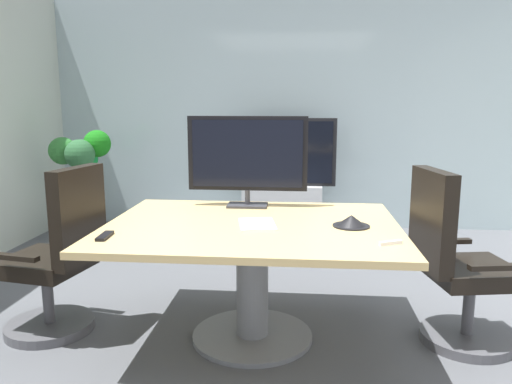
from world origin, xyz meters
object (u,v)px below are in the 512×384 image
object	(u,v)px
conference_table	(252,252)
potted_plant	(82,172)
office_chair_left	(58,265)
tv_monitor	(247,156)
remote_control	(105,236)
wall_display_unit	(282,194)
conference_phone	(351,221)
office_chair_right	(456,273)

from	to	relation	value
conference_table	potted_plant	world-z (taller)	potted_plant
office_chair_left	tv_monitor	distance (m)	1.43
office_chair_left	remote_control	world-z (taller)	office_chair_left
wall_display_unit	remote_control	distance (m)	3.18
tv_monitor	potted_plant	world-z (taller)	tv_monitor
tv_monitor	conference_phone	size ratio (longest dim) A/B	3.82
conference_phone	office_chair_left	bearing A→B (deg)	-179.70
office_chair_left	remote_control	distance (m)	0.67
conference_phone	remote_control	world-z (taller)	conference_phone
potted_plant	wall_display_unit	bearing A→B (deg)	14.61
conference_table	office_chair_left	world-z (taller)	office_chair_left
wall_display_unit	tv_monitor	bearing A→B (deg)	-94.31
conference_phone	office_chair_right	bearing A→B (deg)	6.19
office_chair_right	potted_plant	size ratio (longest dim) A/B	0.91
office_chair_left	potted_plant	distance (m)	2.30
office_chair_left	conference_phone	distance (m)	1.86
tv_monitor	remote_control	bearing A→B (deg)	-127.24
potted_plant	conference_phone	xyz separation A→B (m)	(2.63, -2.13, 0.03)
tv_monitor	wall_display_unit	bearing A→B (deg)	85.69
conference_table	potted_plant	xyz separation A→B (m)	(-2.03, 2.11, 0.18)
potted_plant	office_chair_right	bearing A→B (deg)	-32.13
wall_display_unit	remote_control	size ratio (longest dim) A/B	7.71
office_chair_left	wall_display_unit	distance (m)	2.99
office_chair_right	remote_control	bearing A→B (deg)	92.50
wall_display_unit	remote_control	world-z (taller)	wall_display_unit
tv_monitor	remote_control	size ratio (longest dim) A/B	4.94
office_chair_right	tv_monitor	xyz separation A→B (m)	(-1.33, 0.46, 0.65)
office_chair_right	wall_display_unit	world-z (taller)	wall_display_unit
conference_phone	remote_control	bearing A→B (deg)	-164.73
office_chair_left	wall_display_unit	xyz separation A→B (m)	(1.32, 2.69, -0.01)
conference_phone	tv_monitor	bearing A→B (deg)	142.05
tv_monitor	conference_table	bearing A→B (deg)	-80.56
potted_plant	conference_phone	distance (m)	3.38
office_chair_right	office_chair_left	bearing A→B (deg)	81.93
office_chair_left	remote_control	xyz separation A→B (m)	(0.47, -0.36, 0.30)
office_chair_left	conference_phone	bearing A→B (deg)	100.27
wall_display_unit	conference_phone	bearing A→B (deg)	-79.07
remote_control	potted_plant	bearing A→B (deg)	113.72
conference_table	potted_plant	bearing A→B (deg)	134.02
office_chair_right	conference_phone	bearing A→B (deg)	86.27
conference_table	remote_control	bearing A→B (deg)	-152.84
office_chair_right	remote_control	xyz separation A→B (m)	(-2.01, -0.44, 0.30)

